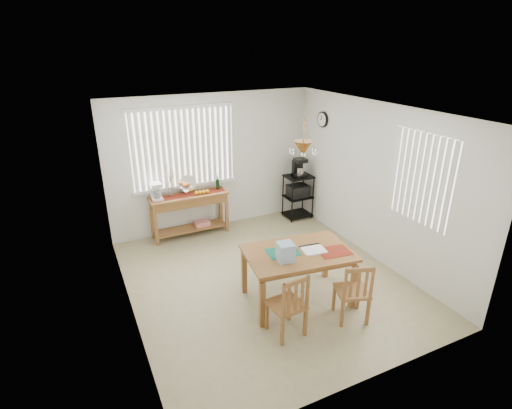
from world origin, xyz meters
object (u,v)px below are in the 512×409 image
wire_cart (298,192)px  cart_items (299,168)px  sideboard (190,205)px  chair_right (353,292)px  dining_table (298,257)px  chair_left (288,305)px

wire_cart → cart_items: 0.54m
sideboard → wire_cart: (2.26, -0.16, -0.06)m
wire_cart → chair_right: size_ratio=1.04×
wire_cart → chair_right: bearing=-108.9°
dining_table → chair_left: 0.80m
wire_cart → chair_right: 3.38m
sideboard → dining_table: size_ratio=0.93×
cart_items → chair_left: bearing=-122.9°
cart_items → chair_left: 3.74m
dining_table → chair_right: (0.42, -0.70, -0.26)m
sideboard → chair_right: bearing=-70.8°
chair_right → wire_cart: bearing=71.1°
cart_items → dining_table: bearing=-121.1°
chair_left → chair_right: size_ratio=1.01×
cart_items → chair_left: (-2.00, -3.09, -0.65)m
dining_table → wire_cart: bearing=58.8°
chair_left → chair_right: 0.92m
wire_cart → sideboard: bearing=175.8°
sideboard → dining_table: 2.77m
dining_table → chair_right: size_ratio=1.78×
cart_items → chair_right: cart_items is taller
cart_items → chair_right: size_ratio=0.43×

